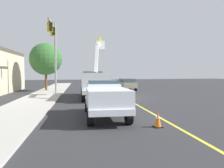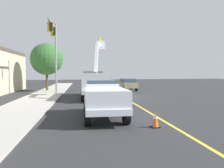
# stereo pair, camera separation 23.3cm
# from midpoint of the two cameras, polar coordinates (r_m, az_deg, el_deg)

# --- Properties ---
(ground) EXTENTS (120.00, 120.00, 0.00)m
(ground) POSITION_cam_midpoint_polar(r_m,az_deg,el_deg) (22.13, 2.84, -3.57)
(ground) COLOR #2D2D30
(sidewalk_far_side) EXTENTS (60.07, 9.28, 0.12)m
(sidewalk_far_side) POSITION_cam_midpoint_polar(r_m,az_deg,el_deg) (22.06, -18.89, -3.60)
(sidewalk_far_side) COLOR #B2ADA3
(sidewalk_far_side) RESTS_ON ground
(lane_centre_stripe) EXTENTS (49.79, 4.90, 0.01)m
(lane_centre_stripe) POSITION_cam_midpoint_polar(r_m,az_deg,el_deg) (22.13, 2.84, -3.56)
(lane_centre_stripe) COLOR yellow
(lane_centre_stripe) RESTS_ON ground
(utility_bucket_truck) EXTENTS (8.40, 3.27, 6.34)m
(utility_bucket_truck) POSITION_cam_midpoint_polar(r_m,az_deg,el_deg) (21.89, -5.08, 0.54)
(utility_bucket_truck) COLOR silver
(utility_bucket_truck) RESTS_ON ground
(service_pickup_truck) EXTENTS (5.77, 2.62, 2.06)m
(service_pickup_truck) POSITION_cam_midpoint_polar(r_m,az_deg,el_deg) (12.17, -2.36, -3.65)
(service_pickup_truck) COLOR white
(service_pickup_truck) RESTS_ON ground
(passing_minivan) EXTENTS (4.96, 2.35, 1.69)m
(passing_minivan) POSITION_cam_midpoint_polar(r_m,az_deg,el_deg) (31.26, 3.80, 0.13)
(passing_minivan) COLOR tan
(passing_minivan) RESTS_ON ground
(traffic_cone_leading) EXTENTS (0.40, 0.40, 0.72)m
(traffic_cone_leading) POSITION_cam_midpoint_polar(r_m,az_deg,el_deg) (10.28, 11.44, -9.27)
(traffic_cone_leading) COLOR black
(traffic_cone_leading) RESTS_ON ground
(traffic_cone_mid_front) EXTENTS (0.40, 0.40, 0.85)m
(traffic_cone_mid_front) POSITION_cam_midpoint_polar(r_m,az_deg,el_deg) (26.01, -1.67, -1.66)
(traffic_cone_mid_front) COLOR black
(traffic_cone_mid_front) RESTS_ON ground
(traffic_signal_mast) EXTENTS (5.69, 0.82, 8.47)m
(traffic_signal_mast) POSITION_cam_midpoint_polar(r_m,az_deg,el_deg) (25.31, -15.42, 10.07)
(traffic_signal_mast) COLOR gray
(traffic_signal_mast) RESTS_ON ground
(street_tree_right) EXTENTS (4.38, 4.38, 6.60)m
(street_tree_right) POSITION_cam_midpoint_polar(r_m,az_deg,el_deg) (30.99, -17.38, 6.32)
(street_tree_right) COLOR brown
(street_tree_right) RESTS_ON ground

